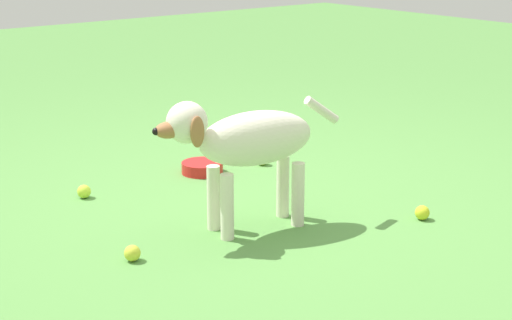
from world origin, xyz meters
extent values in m
plane|color=#548C42|center=(0.00, 0.00, 0.00)|extent=(14.00, 14.00, 0.00)
ellipsoid|color=silver|center=(0.22, -0.17, 0.40)|extent=(0.30, 0.56, 0.23)
cylinder|color=silver|center=(0.26, -0.36, 0.14)|extent=(0.06, 0.06, 0.29)
cylinder|color=silver|center=(0.13, -0.33, 0.14)|extent=(0.06, 0.06, 0.29)
cylinder|color=silver|center=(0.32, -0.02, 0.14)|extent=(0.06, 0.06, 0.29)
cylinder|color=silver|center=(0.19, 0.01, 0.14)|extent=(0.06, 0.06, 0.29)
ellipsoid|color=silver|center=(0.17, -0.49, 0.51)|extent=(0.18, 0.20, 0.17)
ellipsoid|color=#9E663D|center=(0.15, -0.56, 0.49)|extent=(0.10, 0.13, 0.07)
sphere|color=black|center=(0.14, -0.62, 0.49)|extent=(0.03, 0.03, 0.03)
ellipsoid|color=#9E663D|center=(0.25, -0.49, 0.49)|extent=(0.04, 0.07, 0.13)
ellipsoid|color=#9E663D|center=(0.09, -0.46, 0.49)|extent=(0.04, 0.07, 0.13)
cylinder|color=silver|center=(0.28, 0.15, 0.49)|extent=(0.07, 0.18, 0.14)
sphere|color=yellow|center=(-0.50, 0.44, 0.03)|extent=(0.07, 0.07, 0.07)
sphere|color=#CDD42A|center=(0.62, 0.47, 0.03)|extent=(0.07, 0.07, 0.07)
sphere|color=#CAD23A|center=(0.21, -0.79, 0.03)|extent=(0.07, 0.07, 0.07)
sphere|color=#C1E23A|center=(-0.60, -0.58, 0.03)|extent=(0.07, 0.07, 0.07)
cylinder|color=red|center=(-0.58, 0.10, 0.03)|extent=(0.22, 0.22, 0.06)
camera|label=1|loc=(2.88, -2.29, 1.30)|focal=58.10mm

